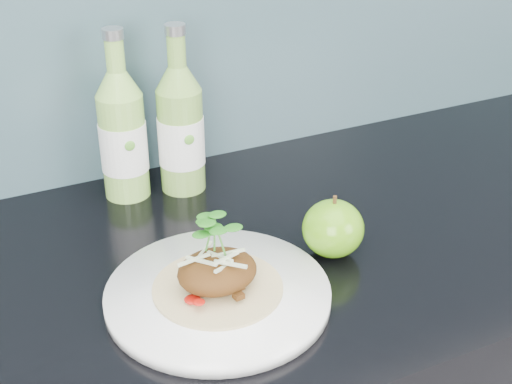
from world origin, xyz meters
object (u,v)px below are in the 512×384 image
(dinner_plate, at_px, (218,294))
(cider_bottle_left, at_px, (123,135))
(green_apple, at_px, (333,228))
(cider_bottle_right, at_px, (181,130))

(dinner_plate, height_order, cider_bottle_left, cider_bottle_left)
(green_apple, bearing_deg, cider_bottle_right, 113.24)
(cider_bottle_right, bearing_deg, cider_bottle_left, -170.78)
(green_apple, relative_size, cider_bottle_left, 0.40)
(cider_bottle_right, bearing_deg, dinner_plate, -81.81)
(dinner_plate, distance_m, cider_bottle_left, 0.32)
(dinner_plate, relative_size, cider_bottle_right, 1.09)
(green_apple, distance_m, cider_bottle_right, 0.29)
(cider_bottle_left, bearing_deg, green_apple, -53.15)
(dinner_plate, relative_size, cider_bottle_left, 1.09)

